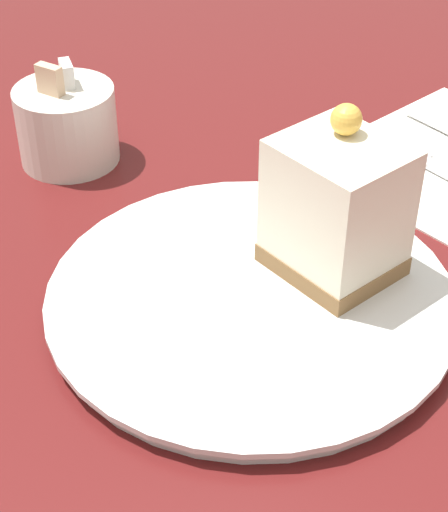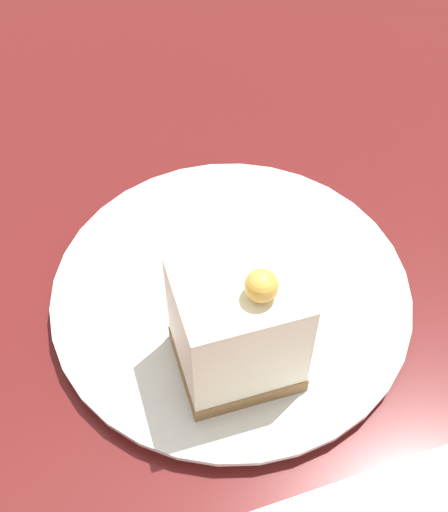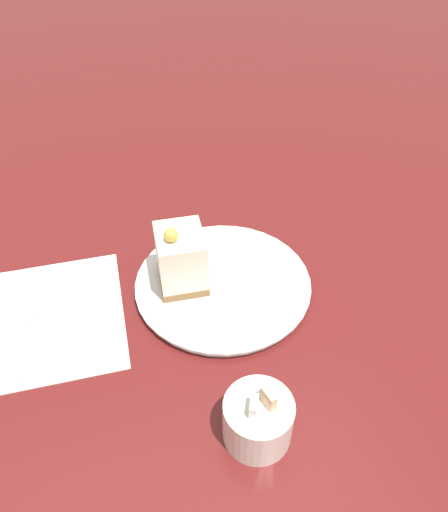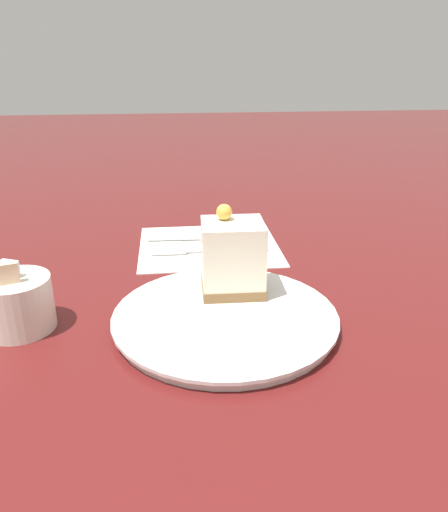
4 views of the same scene
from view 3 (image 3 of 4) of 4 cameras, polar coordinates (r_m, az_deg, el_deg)
ground_plane at (r=0.70m, az=-1.52°, el=-5.62°), size 4.00×4.00×0.00m
plate at (r=0.71m, az=-0.12°, el=-3.27°), size 0.25×0.25×0.01m
cake_slice at (r=0.68m, az=-4.93°, el=-0.30°), size 0.07×0.07×0.11m
napkin at (r=0.72m, az=-19.07°, el=-6.69°), size 0.19×0.21×0.00m
fork at (r=0.70m, az=-17.06°, el=-7.19°), size 0.02×0.18×0.00m
knife at (r=0.73m, az=-21.10°, el=-5.74°), size 0.02×0.19×0.00m
sugar_bowl at (r=0.56m, az=3.89°, el=-18.19°), size 0.08×0.08×0.08m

